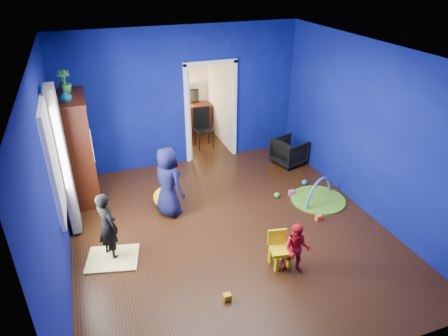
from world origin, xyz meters
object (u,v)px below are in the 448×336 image
object	(u,v)px
child_black	(107,226)
tv_armoire	(76,149)
folding_chair	(204,129)
hopper_ball	(164,197)
kid_chair	(280,251)
armchair	(289,152)
play_mat	(318,200)
crt_tv	(78,147)
study_desk	(193,119)
vase	(65,96)
toddler_red	(297,249)
child_navy	(168,182)

from	to	relation	value
child_black	tv_armoire	bearing A→B (deg)	-22.96
folding_chair	hopper_ball	bearing A→B (deg)	-123.19
tv_armoire	kid_chair	xyz separation A→B (m)	(2.61, -2.99, -0.73)
kid_chair	tv_armoire	bearing A→B (deg)	142.51
armchair	child_black	xyz separation A→B (m)	(-4.00, -1.83, 0.26)
play_mat	crt_tv	bearing A→B (deg)	157.98
hopper_ball	play_mat	xyz separation A→B (m)	(2.75, -0.77, -0.18)
tv_armoire	crt_tv	size ratio (longest dim) A/B	2.80
kid_chair	study_desk	size ratio (longest dim) A/B	0.57
crt_tv	hopper_ball	world-z (taller)	crt_tv
tv_armoire	folding_chair	size ratio (longest dim) A/B	2.13
tv_armoire	hopper_ball	bearing A→B (deg)	-32.79
armchair	study_desk	distance (m)	2.84
hopper_ball	play_mat	distance (m)	2.86
child_black	study_desk	xyz separation A→B (m)	(2.50, 4.24, -0.17)
folding_chair	tv_armoire	bearing A→B (deg)	-154.28
armchair	child_black	size ratio (longest dim) A/B	0.57
study_desk	folding_chair	distance (m)	0.96
vase	hopper_ball	world-z (taller)	vase
vase	child_black	bearing A→B (deg)	-79.53
child_black	crt_tv	bearing A→B (deg)	-24.12
tv_armoire	armchair	bearing A→B (deg)	-1.35
folding_chair	kid_chair	bearing A→B (deg)	-92.50
hopper_ball	crt_tv	bearing A→B (deg)	146.42
toddler_red	kid_chair	world-z (taller)	toddler_red
kid_chair	armchair	bearing A→B (deg)	71.00
crt_tv	armchair	bearing A→B (deg)	-1.36
child_black	tv_armoire	world-z (taller)	tv_armoire
child_navy	study_desk	xyz separation A→B (m)	(1.40, 3.43, -0.26)
play_mat	study_desk	bearing A→B (deg)	108.21
hopper_ball	kid_chair	world-z (taller)	kid_chair
study_desk	armchair	bearing A→B (deg)	-58.11
toddler_red	folding_chair	size ratio (longest dim) A/B	0.88
child_navy	toddler_red	distance (m)	2.49
armchair	hopper_ball	size ratio (longest dim) A/B	1.64
crt_tv	folding_chair	bearing A→B (deg)	26.04
armchair	crt_tv	size ratio (longest dim) A/B	0.90
play_mat	folding_chair	world-z (taller)	folding_chair
child_black	hopper_ball	size ratio (longest dim) A/B	2.86
vase	folding_chair	size ratio (longest dim) A/B	0.22
tv_armoire	study_desk	distance (m)	3.68
crt_tv	folding_chair	world-z (taller)	crt_tv
kid_chair	vase	bearing A→B (deg)	145.53
child_black	hopper_ball	xyz separation A→B (m)	(1.05, 1.06, -0.36)
child_black	vase	distance (m)	2.25
toddler_red	play_mat	distance (m)	2.08
armchair	kid_chair	xyz separation A→B (m)	(-1.69, -2.89, -0.04)
child_navy	play_mat	size ratio (longest dim) A/B	1.26
vase	kid_chair	xyz separation A→B (m)	(2.61, -2.69, -1.81)
tv_armoire	study_desk	size ratio (longest dim) A/B	2.23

